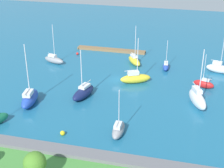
{
  "coord_description": "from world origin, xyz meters",
  "views": [
    {
      "loc": [
        -16.6,
        71.99,
        34.09
      ],
      "look_at": [
        0.0,
        5.63,
        1.5
      ],
      "focal_mm": 53.68,
      "sensor_mm": 36.0,
      "label": 1
    }
  ],
  "objects": [
    {
      "name": "sailboat_red_mid_basin",
      "position": [
        -20.24,
        -0.65,
        1.0
      ],
      "size": [
        5.01,
        2.87,
        8.16
      ],
      "rotation": [
        0.0,
        0.0,
        5.98
      ],
      "color": "red",
      "rests_on": "water"
    },
    {
      "name": "sailboat_blue_east_end",
      "position": [
        15.08,
        16.25,
        1.36
      ],
      "size": [
        3.8,
        8.06,
        13.05
      ],
      "rotation": [
        0.0,
        0.0,
        4.87
      ],
      "color": "#2347B2",
      "rests_on": "water"
    },
    {
      "name": "sailboat_navy_near_pier",
      "position": [
        5.17,
        10.64,
        1.21
      ],
      "size": [
        4.28,
        7.83,
        11.04
      ],
      "rotation": [
        0.0,
        0.0,
        1.33
      ],
      "color": "#141E4C",
      "rests_on": "water"
    },
    {
      "name": "mooring_buoy_red",
      "position": [
        15.29,
        -14.09,
        0.37
      ],
      "size": [
        0.74,
        0.74,
        0.74
      ],
      "primitive_type": "sphere",
      "color": "red",
      "rests_on": "water"
    },
    {
      "name": "mooring_buoy_yellow",
      "position": [
        4.17,
        25.43,
        0.44
      ],
      "size": [
        0.89,
        0.89,
        0.89
      ],
      "primitive_type": "sphere",
      "color": "yellow",
      "rests_on": "water"
    },
    {
      "name": "sailboat_gray_inner_mooring",
      "position": [
        19.32,
        -6.53,
        1.02
      ],
      "size": [
        6.53,
        3.68,
        10.8
      ],
      "rotation": [
        0.0,
        0.0,
        2.84
      ],
      "color": "gray",
      "rests_on": "water"
    },
    {
      "name": "sailboat_yellow_outer_mooring",
      "position": [
        -4.43,
        0.59,
        1.26
      ],
      "size": [
        7.57,
        5.12,
        11.09
      ],
      "rotation": [
        0.0,
        0.0,
        3.58
      ],
      "color": "yellow",
      "rests_on": "water"
    },
    {
      "name": "sailboat_yellow_center_basin",
      "position": [
        -2.04,
        -11.05,
        1.07
      ],
      "size": [
        5.14,
        6.33,
        10.7
      ],
      "rotation": [
        0.0,
        0.0,
        2.16
      ],
      "color": "yellow",
      "rests_on": "water"
    },
    {
      "name": "park_tree_west",
      "position": [
        2.82,
        38.54,
        4.24
      ],
      "size": [
        3.26,
        3.26,
        4.91
      ],
      "color": "brown",
      "rests_on": "shoreline_park"
    },
    {
      "name": "water",
      "position": [
        0.0,
        0.0,
        0.0
      ],
      "size": [
        160.0,
        160.0,
        0.0
      ],
      "primitive_type": "plane",
      "color": "#1E668C",
      "rests_on": "ground"
    },
    {
      "name": "sailboat_blue_west_end",
      "position": [
        -10.64,
        -9.74,
        0.86
      ],
      "size": [
        1.98,
        5.28,
        7.72
      ],
      "rotation": [
        0.0,
        0.0,
        4.78
      ],
      "color": "#2347B2",
      "rests_on": "water"
    },
    {
      "name": "sailboat_gray_far_north",
      "position": [
        -5.47,
        22.78,
        1.03
      ],
      "size": [
        1.96,
        5.59,
        8.77
      ],
      "rotation": [
        0.0,
        0.0,
        4.71
      ],
      "color": "gray",
      "rests_on": "water"
    },
    {
      "name": "sailboat_white_by_breakwater",
      "position": [
        -18.9,
        8.37,
        1.61
      ],
      "size": [
        4.97,
        7.98,
        12.5
      ],
      "rotation": [
        0.0,
        0.0,
        1.96
      ],
      "color": "white",
      "rests_on": "water"
    },
    {
      "name": "pier_dock",
      "position": [
        6.63,
        -19.76,
        0.31
      ],
      "size": [
        20.55,
        2.22,
        0.62
      ],
      "primitive_type": "cube",
      "color": "olive",
      "rests_on": "ground"
    },
    {
      "name": "sailboat_white_along_channel",
      "position": [
        -23.87,
        -10.57,
        1.21
      ],
      "size": [
        6.63,
        3.65,
        10.06
      ],
      "rotation": [
        0.0,
        0.0,
        2.89
      ],
      "color": "white",
      "rests_on": "water"
    },
    {
      "name": "breakwater",
      "position": [
        0.0,
        31.2,
        0.78
      ],
      "size": [
        64.0,
        2.58,
        1.56
      ],
      "primitive_type": "cube",
      "color": "slate",
      "rests_on": "ground"
    }
  ]
}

